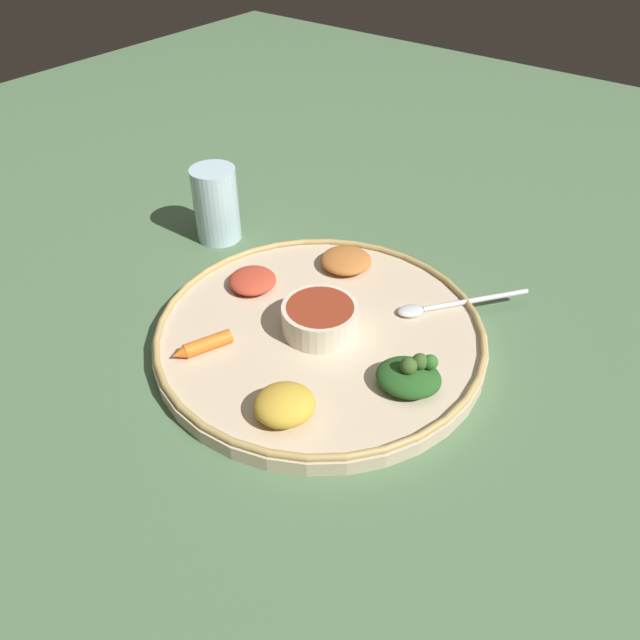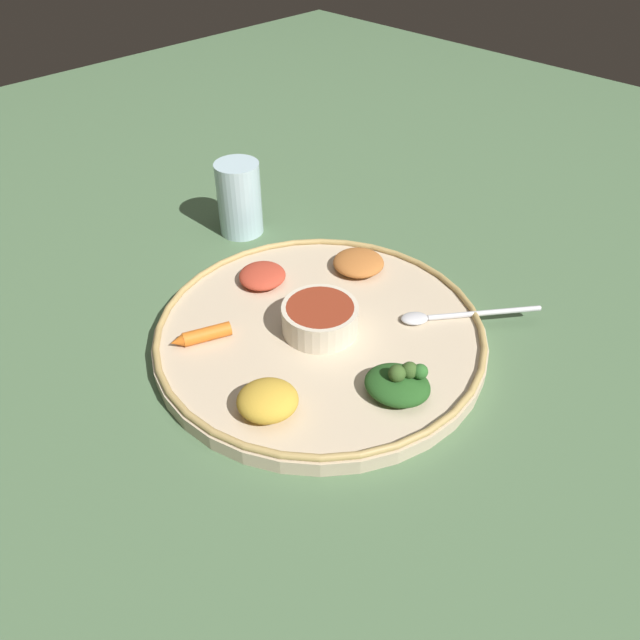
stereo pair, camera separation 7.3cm
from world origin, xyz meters
name	(u,v)px [view 2 (the right image)]	position (x,y,z in m)	size (l,w,h in m)	color
ground_plane	(320,341)	(0.00, 0.00, 0.00)	(2.40, 2.40, 0.00)	#4C6B47
platter	(320,335)	(0.00, 0.00, 0.01)	(0.40, 0.40, 0.02)	#C6B293
platter_rim	(320,328)	(0.00, 0.00, 0.02)	(0.40, 0.40, 0.01)	tan
center_bowl	(320,317)	(0.00, 0.00, 0.04)	(0.09, 0.09, 0.04)	beige
spoon	(449,316)	(-0.10, -0.13, 0.02)	(0.12, 0.15, 0.01)	silver
greens_pile	(399,383)	(-0.13, 0.02, 0.03)	(0.09, 0.08, 0.04)	#23511E
carrot_near_spoon	(202,335)	(0.08, 0.11, 0.03)	(0.04, 0.07, 0.02)	orange
mound_chickpea	(359,263)	(0.05, -0.13, 0.03)	(0.07, 0.07, 0.02)	#B2662D
mound_lentil_yellow	(268,400)	(-0.05, 0.13, 0.04)	(0.06, 0.06, 0.03)	gold
mound_berbere_red	(262,276)	(0.12, -0.02, 0.03)	(0.06, 0.06, 0.02)	#B73D28
drinking_glass	(240,203)	(0.27, -0.10, 0.05)	(0.07, 0.07, 0.11)	silver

